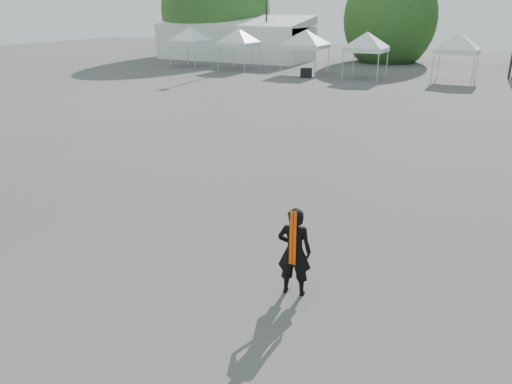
% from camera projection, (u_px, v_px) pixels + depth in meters
% --- Properties ---
extents(ground, '(120.00, 120.00, 0.00)m').
position_uv_depth(ground, '(305.00, 239.00, 11.52)').
color(ground, '#474442').
rests_on(ground, ground).
extents(marquee, '(15.00, 6.25, 4.23)m').
position_uv_depth(marquee, '(235.00, 39.00, 49.44)').
color(marquee, white).
rests_on(marquee, ground).
extents(tree_far_w, '(4.80, 4.80, 7.30)m').
position_uv_depth(tree_far_w, '(216.00, 11.00, 52.77)').
color(tree_far_w, '#382314').
rests_on(tree_far_w, ground).
extents(tree_mid_w, '(4.16, 4.16, 6.33)m').
position_uv_depth(tree_mid_w, '(390.00, 19.00, 46.82)').
color(tree_mid_w, '#382314').
rests_on(tree_mid_w, ground).
extents(tent_a, '(3.98, 3.98, 3.88)m').
position_uv_depth(tent_a, '(190.00, 30.00, 43.62)').
color(tent_a, silver).
rests_on(tent_a, ground).
extents(tent_b, '(3.86, 3.86, 3.88)m').
position_uv_depth(tent_b, '(238.00, 32.00, 41.32)').
color(tent_b, silver).
rests_on(tent_b, ground).
extents(tent_c, '(4.29, 4.29, 3.88)m').
position_uv_depth(tent_c, '(306.00, 33.00, 38.77)').
color(tent_c, silver).
rests_on(tent_c, ground).
extents(tent_d, '(3.91, 3.91, 3.88)m').
position_uv_depth(tent_d, '(367.00, 36.00, 35.85)').
color(tent_d, silver).
rests_on(tent_d, ground).
extents(tent_e, '(4.00, 4.00, 3.88)m').
position_uv_depth(tent_e, '(459.00, 37.00, 34.62)').
color(tent_e, silver).
rests_on(tent_e, ground).
extents(man, '(0.70, 0.53, 1.72)m').
position_uv_depth(man, '(294.00, 251.00, 9.06)').
color(man, black).
rests_on(man, ground).
extents(crate_west, '(1.06, 0.95, 0.68)m').
position_uv_depth(crate_west, '(306.00, 73.00, 37.46)').
color(crate_west, black).
rests_on(crate_west, ground).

